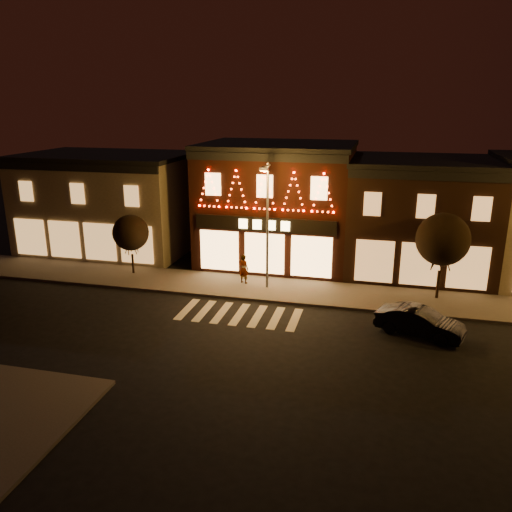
% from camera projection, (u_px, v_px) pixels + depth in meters
% --- Properties ---
extents(ground, '(120.00, 120.00, 0.00)m').
position_uv_depth(ground, '(216.00, 348.00, 23.82)').
color(ground, black).
rests_on(ground, ground).
extents(sidewalk_far, '(44.00, 4.00, 0.15)m').
position_uv_depth(sidewalk_far, '(289.00, 291.00, 30.77)').
color(sidewalk_far, '#47423D').
rests_on(sidewalk_far, ground).
extents(building_left, '(12.20, 8.28, 7.30)m').
position_uv_depth(building_left, '(109.00, 202.00, 38.73)').
color(building_left, '#6C624C').
rests_on(building_left, ground).
extents(building_pulp, '(10.20, 8.34, 8.30)m').
position_uv_depth(building_pulp, '(278.00, 204.00, 35.59)').
color(building_pulp, '#33130B').
rests_on(building_pulp, ground).
extents(building_right_a, '(9.20, 8.28, 7.50)m').
position_uv_depth(building_right_a, '(419.00, 216.00, 33.55)').
color(building_right_a, black).
rests_on(building_right_a, ground).
extents(streetlamp_mid, '(0.49, 1.72, 7.48)m').
position_uv_depth(streetlamp_mid, '(267.00, 217.00, 29.65)').
color(streetlamp_mid, '#59595E').
rests_on(streetlamp_mid, sidewalk_far).
extents(tree_left, '(2.32, 2.32, 3.89)m').
position_uv_depth(tree_left, '(131.00, 233.00, 32.95)').
color(tree_left, black).
rests_on(tree_left, sidewalk_far).
extents(tree_right, '(2.96, 2.96, 4.95)m').
position_uv_depth(tree_right, '(443.00, 239.00, 28.48)').
color(tree_right, black).
rests_on(tree_right, sidewalk_far).
extents(dark_sedan, '(4.42, 2.74, 1.38)m').
position_uv_depth(dark_sedan, '(420.00, 322.00, 24.92)').
color(dark_sedan, black).
rests_on(dark_sedan, ground).
extents(pedestrian, '(0.77, 0.63, 1.82)m').
position_uv_depth(pedestrian, '(244.00, 269.00, 31.60)').
color(pedestrian, gray).
rests_on(pedestrian, sidewalk_far).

